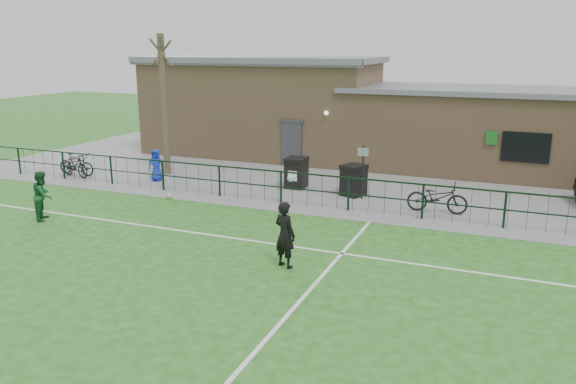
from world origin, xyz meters
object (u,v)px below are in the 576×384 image
at_px(ball_ground, 169,196).
at_px(bicycle_b, 75,165).
at_px(wheelie_bin_right, 354,181).
at_px(spectator_child, 156,165).
at_px(outfield_player, 43,195).
at_px(sign_post, 363,172).
at_px(bare_tree, 164,106).
at_px(wheelie_bin_left, 296,174).
at_px(bicycle_e, 437,197).
at_px(bicycle_a, 76,164).

bearing_deg(ball_ground, bicycle_b, 166.06).
relative_size(wheelie_bin_right, spectator_child, 0.82).
bearing_deg(outfield_player, bicycle_b, 4.19).
bearing_deg(sign_post, wheelie_bin_right, 141.40).
xyz_separation_m(wheelie_bin_right, spectator_child, (-8.26, -0.82, 0.12)).
bearing_deg(ball_ground, wheelie_bin_right, 25.71).
height_order(bare_tree, outfield_player, bare_tree).
xyz_separation_m(sign_post, bicycle_b, (-12.31, -1.24, -0.49)).
height_order(wheelie_bin_left, spectator_child, spectator_child).
bearing_deg(sign_post, bicycle_b, -174.27).
bearing_deg(ball_ground, spectator_child, 133.52).
xyz_separation_m(bare_tree, outfield_player, (0.09, -7.16, -2.20)).
distance_m(spectator_child, ball_ground, 3.04).
bearing_deg(wheelie_bin_left, bicycle_e, -15.44).
height_order(bicycle_a, ball_ground, bicycle_a).
height_order(wheelie_bin_left, bicycle_b, wheelie_bin_left).
xyz_separation_m(sign_post, ball_ground, (-6.63, -2.65, -0.92)).
relative_size(bicycle_e, spectator_child, 1.51).
relative_size(spectator_child, ball_ground, 6.39).
height_order(bicycle_e, outfield_player, outfield_player).
xyz_separation_m(bare_tree, wheelie_bin_left, (6.18, -0.18, -2.42)).
height_order(bicycle_e, ball_ground, bicycle_e).
distance_m(bicycle_e, ball_ground, 9.63).
relative_size(bicycle_a, ball_ground, 8.91).
height_order(spectator_child, ball_ground, spectator_child).
bearing_deg(spectator_child, wheelie_bin_left, -5.02).
relative_size(sign_post, bicycle_a, 1.08).
bearing_deg(wheelie_bin_right, bare_tree, -162.60).
bearing_deg(bicycle_e, wheelie_bin_right, 68.90).
xyz_separation_m(bicycle_b, ball_ground, (5.68, -1.41, -0.43)).
bearing_deg(wheelie_bin_right, bicycle_b, -151.71).
xyz_separation_m(bare_tree, sign_post, (9.04, -0.84, -1.98)).
bearing_deg(bicycle_a, outfield_player, -145.46).
distance_m(bicycle_b, spectator_child, 3.71).
distance_m(bare_tree, wheelie_bin_right, 8.97).
xyz_separation_m(sign_post, bicycle_a, (-12.55, -0.89, -0.51)).
distance_m(bare_tree, spectator_child, 2.69).
bearing_deg(spectator_child, outfield_player, -108.72).
xyz_separation_m(wheelie_bin_right, bicycle_b, (-11.89, -1.58, -0.04)).
bearing_deg(wheelie_bin_left, spectator_child, -170.27).
bearing_deg(bare_tree, bicycle_a, -153.62).
bearing_deg(wheelie_bin_right, spectator_child, -153.58).
relative_size(bare_tree, bicycle_e, 3.00).
xyz_separation_m(spectator_child, ball_ground, (2.06, -2.17, -0.58)).
height_order(wheelie_bin_right, ball_ground, wheelie_bin_right).
xyz_separation_m(wheelie_bin_right, sign_post, (0.43, -0.34, 0.46)).
distance_m(wheelie_bin_right, outfield_player, 10.82).
bearing_deg(ball_ground, outfield_player, -122.33).
bearing_deg(outfield_player, ball_ground, -61.65).
relative_size(wheelie_bin_left, bicycle_a, 0.61).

